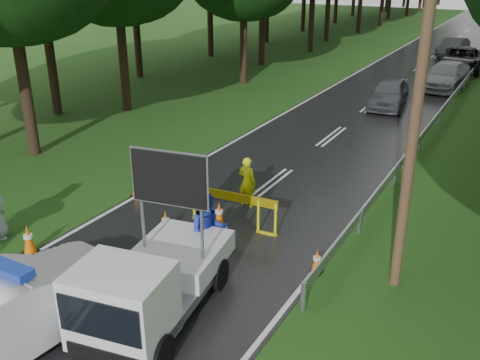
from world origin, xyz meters
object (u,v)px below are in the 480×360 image
Objects in this scene: queue_car_third at (461,59)px; queue_car_fourth at (453,47)px; police_sedan at (12,309)px; work_truck at (149,284)px; civilian at (209,232)px; queue_car_second at (446,76)px; barrier at (234,201)px; queue_car_first at (389,93)px; officer at (247,182)px.

queue_car_fourth is at bearing 99.56° from queue_car_third.
work_truck is (1.87, 1.88, 0.08)m from police_sedan.
police_sedan is 1.25× the size of queue_car_fourth.
civilian is 0.35× the size of queue_car_third.
work_truck is 2.30× the size of civilian.
queue_car_fourth is (-1.43, 12.00, -0.03)m from queue_car_second.
queue_car_second reaches higher than barrier.
civilian reaches higher than queue_car_fourth.
police_sedan is 34.18m from queue_car_third.
queue_car_third is 6.17m from queue_car_fourth.
queue_car_first is 12.13m from queue_car_third.
queue_car_third is at bearing -89.28° from police_sedan.
barrier is 2.18m from civilian.
police_sedan reaches higher than queue_car_second.
queue_car_first is 0.76× the size of queue_car_third.
queue_car_third is (2.14, 27.57, -0.04)m from barrier.
work_truck reaches higher than police_sedan.
officer reaches higher than queue_car_first.
queue_car_second is (3.40, 28.01, -0.12)m from police_sedan.
queue_car_third is at bearing -92.28° from officer.
queue_car_first is at bearing -89.64° from officer.
work_truck reaches higher than queue_car_third.
work_truck reaches higher than queue_car_fourth.
police_sedan reaches higher than barrier.
officer is at bearing -99.33° from queue_car_third.
civilian reaches higher than officer.
civilian is 0.39× the size of queue_car_second.
work_truck reaches higher than queue_car_second.
barrier is 1.65× the size of officer.
civilian is at bearing -97.01° from queue_car_third.
barrier is 33.58m from queue_car_fourth.
work_truck is at bearing -128.50° from police_sedan.
officer is at bearing -90.09° from police_sedan.
officer reaches higher than queue_car_second.
queue_car_third is (1.63, 29.68, -0.20)m from civilian.
officer is (-0.97, 6.04, -0.13)m from work_truck.
barrier is at bearing 88.47° from work_truck.
officer is 14.11m from queue_car_first.
civilian is 35.68m from queue_car_fourth.
barrier is 0.61× the size of queue_car_first.
barrier is 0.47× the size of queue_car_third.
queue_car_first is at bearing -83.87° from queue_car_fourth.
work_truck is 20.14m from queue_car_first.
work_truck is 4.61m from barrier.
queue_car_third is at bearing 96.53° from queue_car_second.
queue_car_fourth is at bearing -86.39° from police_sedan.
queue_car_first is at bearing -102.40° from queue_car_third.
police_sedan is 0.94× the size of queue_car_third.
barrier is at bearing -89.13° from queue_car_second.
civilian is 17.68m from queue_car_first.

